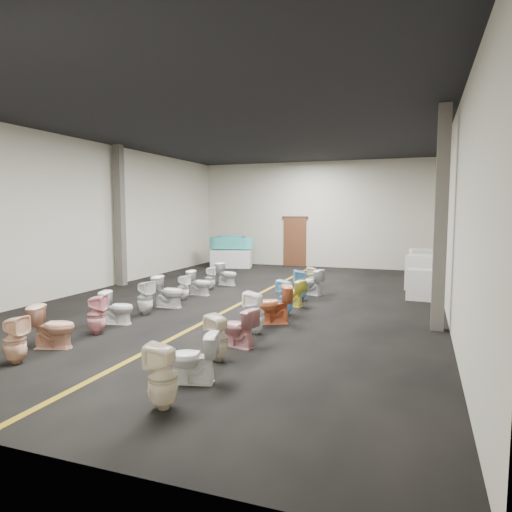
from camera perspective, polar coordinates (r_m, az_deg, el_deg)
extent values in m
plane|color=black|center=(12.40, -1.19, -5.57)|extent=(16.00, 16.00, 0.00)
plane|color=black|center=(12.33, -1.24, 15.40)|extent=(16.00, 16.00, 0.00)
plane|color=beige|center=(19.83, 7.20, 5.17)|extent=(10.00, 0.00, 10.00)
plane|color=beige|center=(14.72, -19.75, 4.70)|extent=(0.00, 16.00, 16.00)
plane|color=beige|center=(11.35, 23.11, 4.36)|extent=(0.00, 16.00, 16.00)
cube|color=olive|center=(12.40, -1.19, -5.56)|extent=(0.12, 15.60, 0.01)
cube|color=#562D19|center=(20.01, 4.88, 1.76)|extent=(1.00, 0.10, 2.10)
cube|color=#331C11|center=(19.97, 4.91, 4.83)|extent=(1.15, 0.08, 0.10)
cube|color=#59544C|center=(15.35, -16.64, 4.82)|extent=(0.25, 0.25, 4.50)
cube|color=#59544C|center=(9.84, 22.12, 4.26)|extent=(0.25, 0.25, 4.50)
cube|color=white|center=(19.51, -3.10, -0.32)|extent=(1.85, 1.24, 0.75)
cube|color=#40B8B0|center=(19.45, -3.11, 1.66)|extent=(1.33, 0.96, 0.50)
cylinder|color=#40B8B0|center=(19.54, -4.86, 1.66)|extent=(0.66, 0.66, 0.50)
cylinder|color=#40B8B0|center=(19.38, -1.35, 1.65)|extent=(0.66, 0.66, 0.50)
cube|color=teal|center=(19.43, -3.12, 2.25)|extent=(1.08, 0.71, 0.20)
cube|color=silver|center=(13.25, 19.80, -3.34)|extent=(0.71, 0.71, 0.83)
cube|color=white|center=(14.89, 19.84, -1.93)|extent=(0.89, 0.89, 1.06)
cube|color=white|center=(15.79, 19.84, -1.98)|extent=(0.90, 0.90, 0.81)
cube|color=silver|center=(17.38, 19.87, -0.91)|extent=(0.83, 0.83, 1.04)
imported|color=beige|center=(8.27, -27.91, -9.25)|extent=(0.39, 0.38, 0.77)
imported|color=#E1A483|center=(8.90, -24.02, -8.07)|extent=(0.85, 0.64, 0.77)
imported|color=pink|center=(9.54, -19.30, -6.93)|extent=(0.44, 0.43, 0.79)
imported|color=white|center=(10.27, -16.92, -6.18)|extent=(0.76, 0.52, 0.71)
imported|color=white|center=(10.98, -13.69, -5.09)|extent=(0.46, 0.45, 0.80)
imported|color=silver|center=(11.67, -10.84, -4.41)|extent=(0.82, 0.53, 0.79)
imported|color=white|center=(12.54, -9.08, -3.91)|extent=(0.34, 0.34, 0.69)
imported|color=white|center=(13.20, -7.06, -3.35)|extent=(0.70, 0.41, 0.71)
imported|color=silver|center=(14.03, -5.77, -2.79)|extent=(0.41, 0.41, 0.72)
imported|color=silver|center=(14.86, -3.65, -2.26)|extent=(0.78, 0.54, 0.73)
imported|color=beige|center=(5.86, -11.58, -14.55)|extent=(0.42, 0.41, 0.82)
imported|color=white|center=(6.62, -7.93, -12.52)|extent=(0.79, 0.57, 0.73)
imported|color=beige|center=(7.49, -4.80, -10.18)|extent=(0.45, 0.45, 0.76)
imported|color=#D58E91|center=(8.22, -2.23, -8.90)|extent=(0.78, 0.58, 0.71)
imported|color=white|center=(9.04, -0.17, -7.11)|extent=(0.41, 0.40, 0.84)
imported|color=#D86D3D|center=(9.85, 2.07, -6.06)|extent=(0.94, 0.77, 0.84)
imported|color=#7EC0E3|center=(10.67, 3.70, -5.17)|extent=(0.40, 0.39, 0.83)
imported|color=#F6E94D|center=(11.67, 4.53, -4.60)|extent=(0.75, 0.58, 0.68)
imported|color=#65A5D2|center=(12.40, 5.61, -3.64)|extent=(0.49, 0.48, 0.84)
imported|color=silver|center=(13.25, 6.84, -3.24)|extent=(0.82, 0.61, 0.75)
imported|color=beige|center=(14.16, 7.08, -2.76)|extent=(0.33, 0.32, 0.70)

